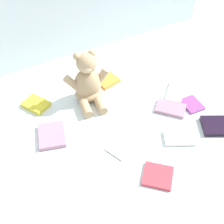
{
  "coord_description": "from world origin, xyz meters",
  "views": [
    {
      "loc": [
        -0.37,
        -0.78,
        0.9
      ],
      "look_at": [
        -0.0,
        -0.1,
        0.1
      ],
      "focal_mm": 48.16,
      "sensor_mm": 36.0,
      "label": 1
    }
  ],
  "objects_px": {
    "book_case_7": "(179,138)",
    "book_case_10": "(158,176)",
    "book_case_0": "(39,90)",
    "book_case_6": "(123,144)",
    "book_case_8": "(107,80)",
    "book_case_2": "(52,135)",
    "book_case_4": "(175,92)",
    "book_case_1": "(192,104)",
    "book_case_9": "(215,126)",
    "book_case_3": "(36,104)",
    "book_case_11": "(171,108)",
    "teddy_bear": "(87,83)"
  },
  "relations": [
    {
      "from": "book_case_0",
      "to": "book_case_1",
      "type": "distance_m",
      "value": 0.67
    },
    {
      "from": "book_case_0",
      "to": "book_case_11",
      "type": "height_order",
      "value": "book_case_11"
    },
    {
      "from": "book_case_2",
      "to": "book_case_9",
      "type": "xyz_separation_m",
      "value": [
        0.58,
        -0.26,
        0.0
      ]
    },
    {
      "from": "book_case_7",
      "to": "book_case_11",
      "type": "bearing_deg",
      "value": 2.83
    },
    {
      "from": "book_case_10",
      "to": "book_case_8",
      "type": "bearing_deg",
      "value": 33.79
    },
    {
      "from": "book_case_0",
      "to": "book_case_9",
      "type": "bearing_deg",
      "value": -17.65
    },
    {
      "from": "book_case_2",
      "to": "book_case_11",
      "type": "distance_m",
      "value": 0.5
    },
    {
      "from": "book_case_2",
      "to": "book_case_6",
      "type": "relative_size",
      "value": 0.99
    },
    {
      "from": "teddy_bear",
      "to": "book_case_1",
      "type": "distance_m",
      "value": 0.45
    },
    {
      "from": "book_case_1",
      "to": "book_case_9",
      "type": "distance_m",
      "value": 0.14
    },
    {
      "from": "book_case_3",
      "to": "book_case_4",
      "type": "bearing_deg",
      "value": -49.82
    },
    {
      "from": "book_case_9",
      "to": "book_case_7",
      "type": "bearing_deg",
      "value": -69.45
    },
    {
      "from": "book_case_3",
      "to": "book_case_9",
      "type": "distance_m",
      "value": 0.74
    },
    {
      "from": "book_case_4",
      "to": "book_case_10",
      "type": "height_order",
      "value": "book_case_4"
    },
    {
      "from": "book_case_0",
      "to": "book_case_10",
      "type": "bearing_deg",
      "value": -43.75
    },
    {
      "from": "book_case_9",
      "to": "book_case_10",
      "type": "relative_size",
      "value": 1.05
    },
    {
      "from": "book_case_2",
      "to": "book_case_11",
      "type": "bearing_deg",
      "value": -174.74
    },
    {
      "from": "book_case_8",
      "to": "book_case_11",
      "type": "height_order",
      "value": "book_case_8"
    },
    {
      "from": "book_case_7",
      "to": "teddy_bear",
      "type": "bearing_deg",
      "value": 56.44
    },
    {
      "from": "book_case_3",
      "to": "book_case_7",
      "type": "height_order",
      "value": "book_case_3"
    },
    {
      "from": "teddy_bear",
      "to": "book_case_10",
      "type": "distance_m",
      "value": 0.48
    },
    {
      "from": "book_case_6",
      "to": "book_case_8",
      "type": "xyz_separation_m",
      "value": [
        0.12,
        0.36,
        0.0
      ]
    },
    {
      "from": "book_case_7",
      "to": "book_case_10",
      "type": "xyz_separation_m",
      "value": [
        -0.17,
        -0.1,
        -0.0
      ]
    },
    {
      "from": "book_case_2",
      "to": "book_case_4",
      "type": "xyz_separation_m",
      "value": [
        0.57,
        -0.02,
        -0.0
      ]
    },
    {
      "from": "book_case_1",
      "to": "book_case_9",
      "type": "xyz_separation_m",
      "value": [
        0.0,
        -0.14,
        0.0
      ]
    },
    {
      "from": "book_case_7",
      "to": "book_case_11",
      "type": "relative_size",
      "value": 0.97
    },
    {
      "from": "book_case_6",
      "to": "book_case_9",
      "type": "xyz_separation_m",
      "value": [
        0.36,
        -0.1,
        0.0
      ]
    },
    {
      "from": "book_case_8",
      "to": "book_case_0",
      "type": "bearing_deg",
      "value": -120.32
    },
    {
      "from": "teddy_bear",
      "to": "book_case_7",
      "type": "height_order",
      "value": "teddy_bear"
    },
    {
      "from": "teddy_bear",
      "to": "book_case_4",
      "type": "relative_size",
      "value": 1.74
    },
    {
      "from": "book_case_0",
      "to": "book_case_10",
      "type": "xyz_separation_m",
      "value": [
        0.21,
        -0.62,
        0.0
      ]
    },
    {
      "from": "book_case_2",
      "to": "book_case_4",
      "type": "height_order",
      "value": "book_case_2"
    },
    {
      "from": "book_case_4",
      "to": "book_case_11",
      "type": "height_order",
      "value": "book_case_11"
    },
    {
      "from": "book_case_2",
      "to": "book_case_1",
      "type": "bearing_deg",
      "value": -175.12
    },
    {
      "from": "book_case_0",
      "to": "book_case_3",
      "type": "height_order",
      "value": "book_case_3"
    },
    {
      "from": "book_case_6",
      "to": "book_case_3",
      "type": "bearing_deg",
      "value": -170.46
    },
    {
      "from": "book_case_4",
      "to": "book_case_7",
      "type": "bearing_deg",
      "value": -76.74
    },
    {
      "from": "teddy_bear",
      "to": "book_case_11",
      "type": "distance_m",
      "value": 0.36
    },
    {
      "from": "book_case_6",
      "to": "book_case_10",
      "type": "relative_size",
      "value": 1.27
    },
    {
      "from": "book_case_0",
      "to": "book_case_6",
      "type": "bearing_deg",
      "value": -41.05
    },
    {
      "from": "book_case_1",
      "to": "book_case_11",
      "type": "xyz_separation_m",
      "value": [
        -0.09,
        0.02,
        0.0
      ]
    },
    {
      "from": "book_case_4",
      "to": "book_case_6",
      "type": "bearing_deg",
      "value": -110.72
    },
    {
      "from": "book_case_8",
      "to": "book_case_10",
      "type": "xyz_separation_m",
      "value": [
        -0.08,
        -0.53,
        -0.0
      ]
    },
    {
      "from": "book_case_2",
      "to": "book_case_3",
      "type": "height_order",
      "value": "book_case_3"
    },
    {
      "from": "book_case_4",
      "to": "book_case_3",
      "type": "bearing_deg",
      "value": -153.73
    },
    {
      "from": "book_case_11",
      "to": "book_case_7",
      "type": "bearing_deg",
      "value": 23.13
    },
    {
      "from": "book_case_4",
      "to": "book_case_6",
      "type": "distance_m",
      "value": 0.38
    },
    {
      "from": "book_case_9",
      "to": "teddy_bear",
      "type": "bearing_deg",
      "value": -108.78
    },
    {
      "from": "teddy_bear",
      "to": "book_case_1",
      "type": "xyz_separation_m",
      "value": [
        0.37,
        -0.25,
        -0.08
      ]
    },
    {
      "from": "book_case_2",
      "to": "book_case_11",
      "type": "xyz_separation_m",
      "value": [
        0.49,
        -0.1,
        -0.0
      ]
    }
  ]
}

